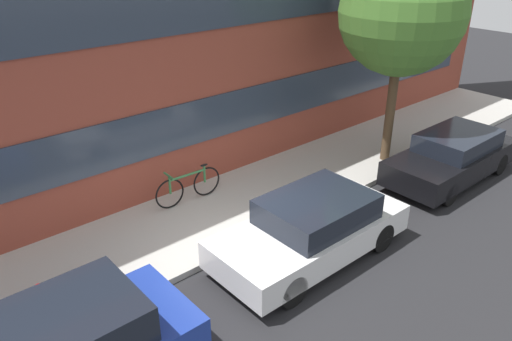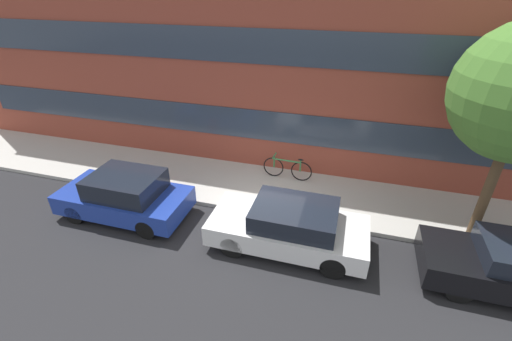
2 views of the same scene
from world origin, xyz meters
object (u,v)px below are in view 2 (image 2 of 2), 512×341
at_px(parked_car_white, 290,226).
at_px(bicycle, 287,168).
at_px(parked_car_blue, 125,196).
at_px(fire_hydrant, 159,177).

relative_size(parked_car_white, bicycle, 2.37).
relative_size(parked_car_blue, parked_car_white, 0.93).
bearing_deg(parked_car_white, parked_car_blue, 0.00).
bearing_deg(bicycle, parked_car_white, 105.32).
height_order(parked_car_blue, fire_hydrant, parked_car_blue).
height_order(parked_car_white, bicycle, parked_car_white).
distance_m(fire_hydrant, bicycle, 4.43).
relative_size(parked_car_blue, bicycle, 2.21).
bearing_deg(bicycle, fire_hydrant, 25.84).
relative_size(parked_car_white, fire_hydrant, 5.86).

